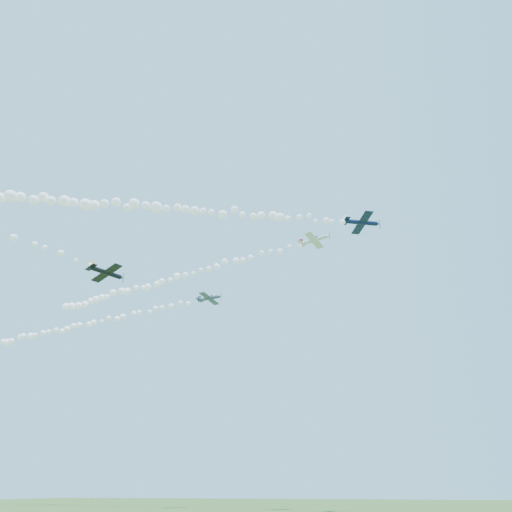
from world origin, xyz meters
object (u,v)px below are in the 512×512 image
(plane_white, at_px, (314,240))
(plane_black, at_px, (106,273))
(plane_navy, at_px, (362,222))
(plane_grey, at_px, (209,298))

(plane_white, height_order, plane_black, plane_white)
(plane_navy, relative_size, plane_grey, 1.14)
(plane_navy, xyz_separation_m, plane_grey, (-38.01, 12.91, -7.15))
(plane_grey, bearing_deg, plane_white, -0.58)
(plane_white, relative_size, plane_navy, 0.98)
(plane_white, xyz_separation_m, plane_black, (-32.86, -27.75, -17.19))
(plane_white, relative_size, plane_black, 1.14)
(plane_navy, distance_m, plane_black, 50.45)
(plane_navy, bearing_deg, plane_black, -179.01)
(plane_navy, bearing_deg, plane_grey, 137.68)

